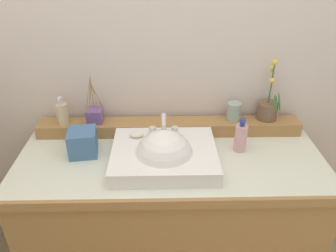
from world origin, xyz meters
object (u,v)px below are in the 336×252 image
object	(u,v)px
soap_bar	(136,135)
lotion_bottle	(241,137)
tissue_box	(83,142)
potted_plant	(268,107)
tumbler_cup	(234,111)
sink_basin	(164,157)
soap_dispenser	(62,113)
reed_diffuser	(95,115)

from	to	relation	value
soap_bar	lotion_bottle	distance (m)	0.50
tissue_box	potted_plant	bearing A→B (deg)	12.43
potted_plant	tumbler_cup	bearing A→B (deg)	-177.02
tumbler_cup	tissue_box	size ratio (longest dim) A/B	0.75
potted_plant	tissue_box	world-z (taller)	potted_plant
lotion_bottle	sink_basin	bearing A→B (deg)	-164.86
soap_bar	soap_dispenser	world-z (taller)	soap_dispenser
sink_basin	tumbler_cup	distance (m)	0.47
soap_dispenser	tumbler_cup	size ratio (longest dim) A/B	1.54
reed_diffuser	sink_basin	bearing A→B (deg)	-37.93
potted_plant	tissue_box	bearing A→B (deg)	-167.57
reed_diffuser	lotion_bottle	size ratio (longest dim) A/B	1.47
sink_basin	soap_bar	bearing A→B (deg)	138.24
tumbler_cup	lotion_bottle	distance (m)	0.19
soap_dispenser	soap_bar	bearing A→B (deg)	-20.61
sink_basin	soap_dispenser	world-z (taller)	soap_dispenser
soap_bar	tumbler_cup	distance (m)	0.53
sink_basin	lotion_bottle	distance (m)	0.39
reed_diffuser	soap_bar	bearing A→B (deg)	-35.46
lotion_bottle	tissue_box	world-z (taller)	lotion_bottle
soap_bar	potted_plant	distance (m)	0.71
sink_basin	tissue_box	world-z (taller)	sink_basin
potted_plant	soap_dispenser	size ratio (longest dim) A/B	2.24
reed_diffuser	tissue_box	world-z (taller)	reed_diffuser
reed_diffuser	potted_plant	bearing A→B (deg)	1.08
soap_dispenser	tissue_box	distance (m)	0.23
tissue_box	lotion_bottle	bearing A→B (deg)	0.90
sink_basin	potted_plant	bearing A→B (deg)	28.24
reed_diffuser	lotion_bottle	xyz separation A→B (m)	(0.73, -0.18, -0.03)
soap_dispenser	reed_diffuser	bearing A→B (deg)	5.21
potted_plant	tumbler_cup	distance (m)	0.18
potted_plant	soap_dispenser	xyz separation A→B (m)	(-1.07, -0.03, -0.01)
potted_plant	soap_dispenser	bearing A→B (deg)	-178.29
potted_plant	reed_diffuser	xyz separation A→B (m)	(-0.91, -0.02, -0.03)
sink_basin	soap_dispenser	size ratio (longest dim) A/B	3.20
potted_plant	lotion_bottle	distance (m)	0.27
reed_diffuser	tissue_box	size ratio (longest dim) A/B	1.98
tumbler_cup	soap_dispenser	bearing A→B (deg)	-178.55
soap_dispenser	lotion_bottle	world-z (taller)	soap_dispenser
potted_plant	reed_diffuser	size ratio (longest dim) A/B	1.31
potted_plant	lotion_bottle	xyz separation A→B (m)	(-0.18, -0.19, -0.06)
potted_plant	tissue_box	distance (m)	0.96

